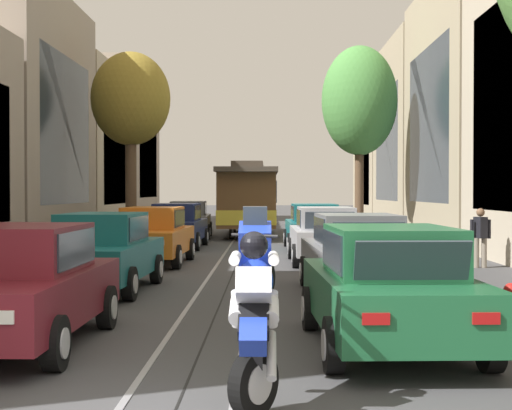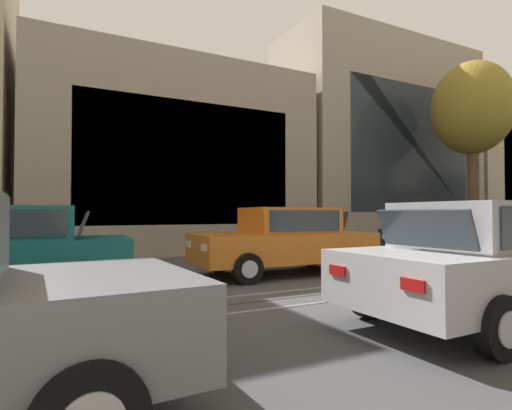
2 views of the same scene
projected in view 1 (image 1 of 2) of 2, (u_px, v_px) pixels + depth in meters
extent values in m
plane|color=#424244|center=(244.00, 247.00, 27.87)|extent=(160.00, 160.00, 0.00)
cube|color=gray|center=(234.00, 241.00, 31.24)|extent=(0.08, 61.69, 0.01)
cube|color=gray|center=(259.00, 241.00, 31.23)|extent=(0.08, 61.69, 0.01)
cube|color=black|center=(247.00, 241.00, 31.24)|extent=(0.03, 61.69, 0.01)
cube|color=gray|center=(11.00, 118.00, 31.29)|extent=(4.58, 10.44, 10.03)
cube|color=#2D3842|center=(67.00, 130.00, 31.26)|extent=(0.04, 7.52, 6.02)
cube|color=#BCAD93|center=(73.00, 148.00, 42.04)|extent=(4.96, 10.44, 8.82)
cube|color=#2D3842|center=(118.00, 156.00, 42.01)|extent=(0.04, 7.52, 5.29)
cube|color=gray|center=(114.00, 143.00, 52.75)|extent=(4.78, 10.44, 10.61)
cube|color=#2D3842|center=(148.00, 151.00, 52.73)|extent=(0.04, 7.52, 6.37)
cube|color=#2D3842|center=(512.00, 101.00, 20.31)|extent=(0.04, 7.52, 5.89)
cube|color=tan|center=(480.00, 112.00, 31.00)|extent=(4.24, 10.44, 10.47)
cube|color=#2D3842|center=(428.00, 125.00, 31.04)|extent=(0.04, 7.52, 6.28)
cube|color=tan|center=(432.00, 135.00, 41.73)|extent=(5.01, 10.44, 10.10)
cube|color=#2D3842|center=(386.00, 145.00, 41.78)|extent=(0.04, 7.52, 6.06)
cube|color=tan|center=(395.00, 166.00, 52.50)|extent=(4.57, 10.44, 7.45)
cube|color=#2D3842|center=(362.00, 172.00, 52.54)|extent=(0.04, 7.52, 4.47)
cube|color=maroon|center=(17.00, 297.00, 9.96)|extent=(1.83, 4.31, 0.66)
cube|color=maroon|center=(21.00, 248.00, 10.09)|extent=(1.49, 2.08, 0.60)
cube|color=#2D3842|center=(47.00, 243.00, 11.28)|extent=(1.30, 0.21, 0.45)
cube|color=#2D3842|center=(77.00, 248.00, 10.08)|extent=(0.04, 1.81, 0.47)
cube|color=white|center=(0.00, 317.00, 7.78)|extent=(0.28, 0.04, 0.14)
cube|color=#B21414|center=(98.00, 272.00, 12.10)|extent=(0.28, 0.04, 0.12)
cube|color=#B21414|center=(28.00, 272.00, 12.13)|extent=(0.28, 0.04, 0.12)
cylinder|color=black|center=(55.00, 343.00, 8.61)|extent=(0.21, 0.64, 0.64)
cylinder|color=silver|center=(65.00, 343.00, 8.61)|extent=(0.02, 0.35, 0.35)
cylinder|color=black|center=(107.00, 307.00, 11.27)|extent=(0.21, 0.64, 0.64)
cylinder|color=silver|center=(114.00, 307.00, 11.27)|extent=(0.02, 0.35, 0.35)
cube|color=#196B70|center=(101.00, 259.00, 15.49)|extent=(1.97, 4.37, 0.66)
cube|color=#196B70|center=(103.00, 228.00, 15.63)|extent=(1.56, 2.12, 0.60)
cube|color=#2D3842|center=(92.00, 231.00, 14.79)|extent=(1.34, 0.27, 0.47)
cube|color=#2D3842|center=(117.00, 226.00, 16.81)|extent=(1.30, 0.25, 0.45)
cube|color=#2D3842|center=(139.00, 228.00, 15.59)|extent=(0.10, 1.81, 0.47)
cube|color=#2D3842|center=(67.00, 228.00, 15.67)|extent=(0.10, 1.81, 0.47)
cube|color=white|center=(101.00, 265.00, 13.30)|extent=(0.28, 0.05, 0.14)
cube|color=#B21414|center=(149.00, 247.00, 17.61)|extent=(0.28, 0.05, 0.12)
cube|color=white|center=(38.00, 264.00, 13.36)|extent=(0.28, 0.05, 0.14)
cube|color=#B21414|center=(101.00, 246.00, 17.67)|extent=(0.28, 0.05, 0.12)
cylinder|color=black|center=(130.00, 284.00, 14.12)|extent=(0.23, 0.65, 0.64)
cylinder|color=silver|center=(136.00, 284.00, 14.11)|extent=(0.03, 0.35, 0.35)
cylinder|color=black|center=(36.00, 283.00, 14.21)|extent=(0.23, 0.65, 0.64)
cylinder|color=silver|center=(30.00, 283.00, 14.22)|extent=(0.03, 0.35, 0.35)
cylinder|color=black|center=(156.00, 269.00, 16.78)|extent=(0.23, 0.65, 0.64)
cylinder|color=silver|center=(161.00, 269.00, 16.77)|extent=(0.03, 0.35, 0.35)
cylinder|color=black|center=(77.00, 269.00, 16.87)|extent=(0.23, 0.65, 0.64)
cylinder|color=silver|center=(72.00, 269.00, 16.88)|extent=(0.03, 0.35, 0.35)
cube|color=orange|center=(152.00, 241.00, 21.20)|extent=(1.93, 4.35, 0.66)
cube|color=orange|center=(153.00, 218.00, 21.34)|extent=(1.54, 2.11, 0.60)
cube|color=#2D3842|center=(147.00, 220.00, 20.50)|extent=(1.34, 0.26, 0.47)
cube|color=#2D3842|center=(160.00, 217.00, 22.52)|extent=(1.30, 0.24, 0.45)
cube|color=#2D3842|center=(180.00, 218.00, 21.30)|extent=(0.08, 1.81, 0.47)
cube|color=#2D3842|center=(126.00, 218.00, 21.37)|extent=(0.08, 1.81, 0.47)
cube|color=white|center=(159.00, 243.00, 19.02)|extent=(0.28, 0.05, 0.14)
cube|color=#B21414|center=(183.00, 233.00, 23.33)|extent=(0.28, 0.05, 0.12)
cube|color=white|center=(114.00, 242.00, 19.06)|extent=(0.28, 0.05, 0.14)
cube|color=#B21414|center=(147.00, 233.00, 23.38)|extent=(0.28, 0.05, 0.12)
cylinder|color=black|center=(177.00, 257.00, 19.83)|extent=(0.22, 0.65, 0.64)
cylinder|color=silver|center=(181.00, 257.00, 19.83)|extent=(0.03, 0.35, 0.35)
cylinder|color=black|center=(109.00, 257.00, 19.91)|extent=(0.22, 0.65, 0.64)
cylinder|color=silver|center=(105.00, 257.00, 19.92)|extent=(0.03, 0.35, 0.35)
cylinder|color=black|center=(190.00, 249.00, 22.50)|extent=(0.22, 0.65, 0.64)
cylinder|color=silver|center=(194.00, 249.00, 22.49)|extent=(0.03, 0.35, 0.35)
cylinder|color=black|center=(131.00, 249.00, 22.58)|extent=(0.22, 0.65, 0.64)
cylinder|color=silver|center=(127.00, 249.00, 22.58)|extent=(0.03, 0.35, 0.35)
cube|color=#19234C|center=(176.00, 230.00, 27.28)|extent=(1.92, 4.35, 0.66)
cube|color=#19234C|center=(177.00, 212.00, 27.42)|extent=(1.53, 2.10, 0.60)
cube|color=#2D3842|center=(173.00, 213.00, 26.58)|extent=(1.34, 0.26, 0.47)
cube|color=#2D3842|center=(182.00, 212.00, 28.60)|extent=(1.30, 0.23, 0.45)
cube|color=#2D3842|center=(198.00, 212.00, 27.39)|extent=(0.08, 1.81, 0.47)
cube|color=#2D3842|center=(156.00, 212.00, 27.45)|extent=(0.08, 1.81, 0.47)
cube|color=white|center=(184.00, 230.00, 25.10)|extent=(0.28, 0.05, 0.14)
cube|color=#B21414|center=(199.00, 224.00, 29.41)|extent=(0.28, 0.05, 0.12)
cube|color=white|center=(150.00, 230.00, 25.15)|extent=(0.28, 0.05, 0.14)
cube|color=#B21414|center=(170.00, 224.00, 29.46)|extent=(0.28, 0.05, 0.12)
cylinder|color=black|center=(196.00, 241.00, 25.92)|extent=(0.22, 0.65, 0.64)
cylinder|color=silver|center=(200.00, 241.00, 25.92)|extent=(0.03, 0.35, 0.35)
cylinder|color=black|center=(145.00, 241.00, 25.99)|extent=(0.22, 0.65, 0.64)
cylinder|color=silver|center=(142.00, 241.00, 26.00)|extent=(0.03, 0.35, 0.35)
cylinder|color=black|center=(205.00, 237.00, 28.58)|extent=(0.22, 0.65, 0.64)
cylinder|color=silver|center=(208.00, 237.00, 28.58)|extent=(0.03, 0.35, 0.35)
cylinder|color=black|center=(158.00, 237.00, 28.66)|extent=(0.22, 0.65, 0.64)
cylinder|color=silver|center=(155.00, 237.00, 28.66)|extent=(0.03, 0.35, 0.35)
cube|color=slate|center=(188.00, 223.00, 33.36)|extent=(1.98, 4.37, 0.66)
cube|color=slate|center=(189.00, 208.00, 33.50)|extent=(1.56, 2.12, 0.60)
cube|color=#2D3842|center=(187.00, 209.00, 32.66)|extent=(1.34, 0.28, 0.47)
cube|color=#2D3842|center=(190.00, 208.00, 34.68)|extent=(1.30, 0.25, 0.45)
cube|color=#2D3842|center=(206.00, 208.00, 33.52)|extent=(0.10, 1.81, 0.47)
cube|color=#2D3842|center=(171.00, 208.00, 33.48)|extent=(0.10, 1.81, 0.47)
cube|color=white|center=(199.00, 222.00, 31.22)|extent=(0.28, 0.05, 0.14)
cube|color=#B21414|center=(203.00, 218.00, 35.54)|extent=(0.28, 0.05, 0.12)
cube|color=white|center=(171.00, 222.00, 31.19)|extent=(0.28, 0.05, 0.14)
cube|color=#B21414|center=(179.00, 219.00, 35.51)|extent=(0.28, 0.05, 0.12)
cylinder|color=black|center=(208.00, 232.00, 32.06)|extent=(0.23, 0.65, 0.64)
cylinder|color=silver|center=(210.00, 232.00, 32.06)|extent=(0.03, 0.35, 0.35)
cylinder|color=black|center=(165.00, 232.00, 32.01)|extent=(0.23, 0.65, 0.64)
cylinder|color=silver|center=(163.00, 232.00, 32.01)|extent=(0.03, 0.35, 0.35)
cylinder|color=black|center=(210.00, 229.00, 34.73)|extent=(0.23, 0.65, 0.64)
cylinder|color=silver|center=(212.00, 229.00, 34.73)|extent=(0.03, 0.35, 0.35)
cylinder|color=black|center=(171.00, 229.00, 34.68)|extent=(0.23, 0.65, 0.64)
cylinder|color=silver|center=(168.00, 229.00, 34.68)|extent=(0.03, 0.35, 0.35)
cube|color=#1E6038|center=(388.00, 298.00, 9.86)|extent=(1.98, 4.37, 0.66)
cube|color=#1E6038|center=(391.00, 250.00, 9.70)|extent=(1.56, 2.12, 0.60)
cube|color=#2D3842|center=(378.00, 247.00, 10.54)|extent=(1.34, 0.28, 0.47)
cube|color=#2D3842|center=(412.00, 260.00, 8.52)|extent=(1.30, 0.25, 0.45)
cube|color=#2D3842|center=(332.00, 251.00, 9.68)|extent=(0.11, 1.81, 0.47)
cube|color=#2D3842|center=(449.00, 250.00, 9.72)|extent=(0.11, 1.81, 0.47)
cube|color=white|center=(325.00, 273.00, 12.00)|extent=(0.28, 0.05, 0.14)
cube|color=#B21414|center=(376.00, 319.00, 7.69)|extent=(0.28, 0.05, 0.12)
cube|color=white|center=(396.00, 273.00, 12.03)|extent=(0.28, 0.05, 0.14)
cube|color=#B21414|center=(486.00, 318.00, 7.72)|extent=(0.28, 0.05, 0.12)
cylinder|color=black|center=(310.00, 308.00, 11.18)|extent=(0.23, 0.65, 0.64)
cylinder|color=silver|center=(303.00, 308.00, 11.17)|extent=(0.03, 0.35, 0.35)
cylinder|color=black|center=(430.00, 308.00, 11.22)|extent=(0.23, 0.65, 0.64)
cylinder|color=silver|center=(437.00, 308.00, 11.23)|extent=(0.03, 0.35, 0.35)
cylinder|color=black|center=(333.00, 345.00, 8.51)|extent=(0.23, 0.65, 0.64)
cylinder|color=silver|center=(323.00, 345.00, 8.51)|extent=(0.03, 0.35, 0.35)
cylinder|color=black|center=(490.00, 344.00, 8.56)|extent=(0.23, 0.65, 0.64)
cylinder|color=silver|center=(500.00, 344.00, 8.56)|extent=(0.03, 0.35, 0.35)
cube|color=slate|center=(356.00, 261.00, 15.06)|extent=(1.98, 4.37, 0.66)
cube|color=slate|center=(358.00, 230.00, 14.90)|extent=(1.56, 2.13, 0.60)
cube|color=#2D3842|center=(351.00, 229.00, 15.73)|extent=(1.34, 0.28, 0.47)
cube|color=#2D3842|center=(368.00, 234.00, 13.71)|extent=(1.30, 0.25, 0.45)
cube|color=#2D3842|center=(319.00, 230.00, 14.88)|extent=(0.11, 1.81, 0.47)
cube|color=#2D3842|center=(396.00, 230.00, 14.92)|extent=(0.11, 1.81, 0.47)
cube|color=white|center=(316.00, 248.00, 17.20)|extent=(0.28, 0.05, 0.14)
cube|color=#B21414|center=(344.00, 267.00, 12.88)|extent=(0.28, 0.05, 0.12)
cube|color=white|center=(366.00, 248.00, 17.23)|extent=(0.28, 0.05, 0.14)
cube|color=#B21414|center=(410.00, 267.00, 12.91)|extent=(0.28, 0.05, 0.12)
cylinder|color=black|center=(305.00, 271.00, 16.37)|extent=(0.23, 0.65, 0.64)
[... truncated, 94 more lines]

